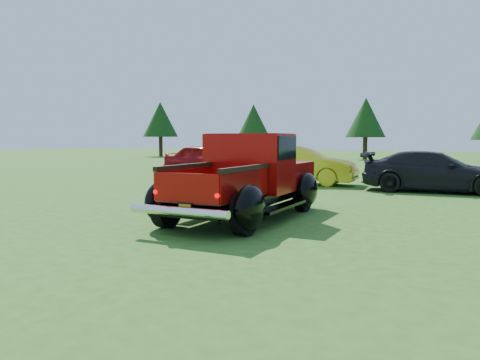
{
  "coord_description": "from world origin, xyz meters",
  "views": [
    {
      "loc": [
        3.09,
        -7.97,
        1.65
      ],
      "look_at": [
        -0.52,
        0.2,
        0.86
      ],
      "focal_mm": 35.0,
      "sensor_mm": 36.0,
      "label": 1
    }
  ],
  "objects": [
    {
      "name": "show_car_grey",
      "position": [
        2.75,
        7.82,
        0.63
      ],
      "size": [
        4.4,
        1.85,
        1.27
      ],
      "primitive_type": "imported",
      "rotation": [
        0.0,
        0.0,
        1.59
      ],
      "color": "black",
      "rests_on": "ground"
    },
    {
      "name": "tree_mid_left",
      "position": [
        -3.0,
        31.0,
        3.38
      ],
      "size": [
        3.2,
        3.2,
        5.0
      ],
      "color": "#332114",
      "rests_on": "ground"
    },
    {
      "name": "tree_west",
      "position": [
        -12.0,
        29.0,
        3.11
      ],
      "size": [
        2.94,
        2.94,
        4.6
      ],
      "color": "#332114",
      "rests_on": "ground"
    },
    {
      "name": "pickup_truck",
      "position": [
        -0.74,
        1.21,
        0.84
      ],
      "size": [
        2.43,
        4.85,
        1.76
      ],
      "rotation": [
        0.0,
        0.0,
        -0.05
      ],
      "color": "black",
      "rests_on": "ground"
    },
    {
      "name": "show_car_yellow",
      "position": [
        -1.87,
        8.56,
        0.69
      ],
      "size": [
        4.24,
        1.56,
        1.39
      ],
      "primitive_type": "imported",
      "rotation": [
        0.0,
        0.0,
        1.59
      ],
      "color": "gold",
      "rests_on": "ground"
    },
    {
      "name": "show_car_red",
      "position": [
        -6.5,
        10.26,
        0.72
      ],
      "size": [
        4.43,
        2.42,
        1.43
      ],
      "primitive_type": "imported",
      "rotation": [
        0.0,
        0.0,
        1.39
      ],
      "color": "maroon",
      "rests_on": "ground"
    },
    {
      "name": "ground",
      "position": [
        0.0,
        0.0,
        0.0
      ],
      "size": [
        120.0,
        120.0,
        0.0
      ],
      "primitive_type": "plane",
      "color": "#305B1A",
      "rests_on": "ground"
    },
    {
      "name": "tree_far_west",
      "position": [
        -22.0,
        30.0,
        3.52
      ],
      "size": [
        3.33,
        3.33,
        5.2
      ],
      "color": "#332114",
      "rests_on": "ground"
    }
  ]
}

